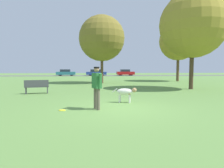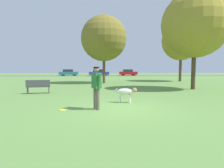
# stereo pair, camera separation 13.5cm
# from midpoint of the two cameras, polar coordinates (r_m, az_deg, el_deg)

# --- Properties ---
(ground_plane) EXTENTS (120.00, 120.00, 0.00)m
(ground_plane) POSITION_cam_midpoint_polar(r_m,az_deg,el_deg) (7.72, 2.44, -7.03)
(ground_plane) COLOR #608C42
(far_road_strip) EXTENTS (120.00, 6.00, 0.01)m
(far_road_strip) POSITION_cam_midpoint_polar(r_m,az_deg,el_deg) (43.18, -2.82, 2.41)
(far_road_strip) COLOR #5B5B59
(far_road_strip) RESTS_ON ground_plane
(person) EXTENTS (0.38, 0.69, 1.60)m
(person) POSITION_cam_midpoint_polar(r_m,az_deg,el_deg) (7.48, -3.96, -0.06)
(person) COLOR #665B4C
(person) RESTS_ON ground_plane
(dog) EXTENTS (1.10, 0.51, 0.68)m
(dog) POSITION_cam_midpoint_polar(r_m,az_deg,el_deg) (9.00, 4.48, -2.35)
(dog) COLOR silver
(dog) RESTS_ON ground_plane
(frisbee) EXTENTS (0.25, 0.25, 0.02)m
(frisbee) POSITION_cam_midpoint_polar(r_m,az_deg,el_deg) (7.63, -13.58, -7.23)
(frisbee) COLOR yellow
(frisbee) RESTS_ON ground_plane
(tree_far_right) EXTENTS (4.54, 4.54, 7.05)m
(tree_far_right) POSITION_cam_midpoint_polar(r_m,az_deg,el_deg) (25.67, 19.27, 11.44)
(tree_far_right) COLOR brown
(tree_far_right) RESTS_ON ground_plane
(tree_near_right) EXTENTS (4.82, 4.82, 7.13)m
(tree_near_right) POSITION_cam_midpoint_polar(r_m,az_deg,el_deg) (16.27, 22.82, 15.34)
(tree_near_right) COLOR #4C3826
(tree_near_right) RESTS_ON ground_plane
(tree_mid_center) EXTENTS (4.77, 4.77, 7.06)m
(tree_mid_center) POSITION_cam_midpoint_polar(r_m,az_deg,el_deg) (21.33, -2.15, 12.89)
(tree_mid_center) COLOR brown
(tree_mid_center) RESTS_ON ground_plane
(parked_car_teal) EXTENTS (4.04, 1.80, 1.35)m
(parked_car_teal) POSITION_cam_midpoint_polar(r_m,az_deg,el_deg) (43.59, -12.20, 3.20)
(parked_car_teal) COLOR teal
(parked_car_teal) RESTS_ON ground_plane
(parked_car_blue) EXTENTS (4.37, 1.96, 1.36)m
(parked_car_blue) POSITION_cam_midpoint_polar(r_m,az_deg,el_deg) (43.16, -3.65, 3.28)
(parked_car_blue) COLOR #284293
(parked_car_blue) RESTS_ON ground_plane
(parked_car_red) EXTENTS (3.86, 1.83, 1.34)m
(parked_car_red) POSITION_cam_midpoint_polar(r_m,az_deg,el_deg) (43.81, 4.70, 3.29)
(parked_car_red) COLOR red
(parked_car_red) RESTS_ON ground_plane
(park_bench) EXTENTS (1.45, 0.70, 0.84)m
(park_bench) POSITION_cam_midpoint_polar(r_m,az_deg,el_deg) (13.04, -20.06, -0.60)
(park_bench) COLOR #47474C
(park_bench) RESTS_ON ground_plane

